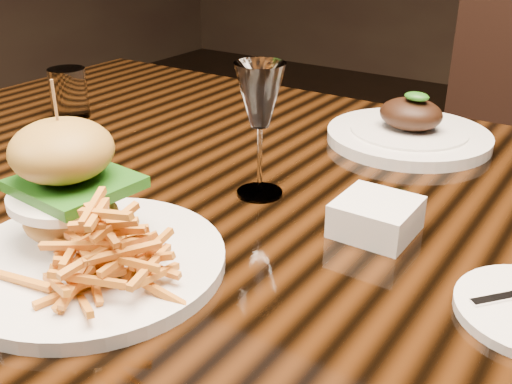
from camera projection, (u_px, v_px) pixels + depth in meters
The scene contains 6 objects.
dining_table at pixel (312, 254), 0.79m from camera, with size 1.60×0.90×0.75m.
burger_plate at pixel (86, 224), 0.60m from camera, with size 0.27×0.27×0.19m.
ramekin at pixel (376, 217), 0.68m from camera, with size 0.09×0.09×0.04m, color silver.
wine_glass at pixel (260, 100), 0.73m from camera, with size 0.06×0.06×0.17m.
water_tumbler at pixel (69, 93), 1.05m from camera, with size 0.06×0.06×0.09m, color white.
far_dish at pixel (409, 132), 0.95m from camera, with size 0.26×0.26×0.09m.
Camera 1 is at (0.32, -0.61, 1.08)m, focal length 42.00 mm.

